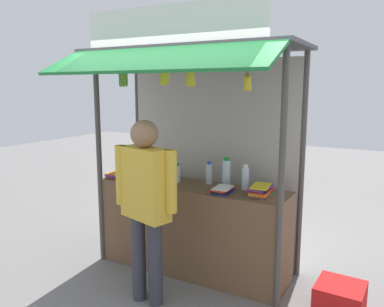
{
  "coord_description": "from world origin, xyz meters",
  "views": [
    {
      "loc": [
        1.98,
        -3.56,
        2.03
      ],
      "look_at": [
        0.0,
        0.0,
        1.33
      ],
      "focal_mm": 36.2,
      "sensor_mm": 36.0,
      "label": 1
    }
  ],
  "objects": [
    {
      "name": "water_bottle_far_left",
      "position": [
        0.56,
        0.12,
        1.1
      ],
      "size": [
        0.07,
        0.07,
        0.27
      ],
      "color": "silver",
      "rests_on": "stall_counter"
    },
    {
      "name": "banana_bunch_leftmost",
      "position": [
        -0.59,
        -0.38,
        2.11
      ],
      "size": [
        0.11,
        0.11,
        0.27
      ],
      "color": "#332D23"
    },
    {
      "name": "ground_plane",
      "position": [
        0.0,
        0.0,
        0.0
      ],
      "size": [
        20.0,
        20.0,
        0.0
      ],
      "primitive_type": "plane",
      "color": "slate"
    },
    {
      "name": "magazine_stack_far_right",
      "position": [
        -0.98,
        -0.05,
        1.0
      ],
      "size": [
        0.19,
        0.32,
        0.05
      ],
      "color": "black",
      "rests_on": "stall_counter"
    },
    {
      "name": "vendor_person",
      "position": [
        -0.05,
        -0.78,
        1.05
      ],
      "size": [
        0.66,
        0.34,
        1.74
      ],
      "rotation": [
        0.0,
        0.0,
        2.86
      ],
      "color": "#383842",
      "rests_on": "ground"
    },
    {
      "name": "stall_counter",
      "position": [
        0.0,
        0.0,
        0.49
      ],
      "size": [
        2.12,
        0.56,
        0.98
      ],
      "primitive_type": "cube",
      "color": "brown",
      "rests_on": "ground"
    },
    {
      "name": "banana_bunch_inner_right",
      "position": [
        0.2,
        -0.38,
        2.11
      ],
      "size": [
        0.1,
        0.1,
        0.26
      ],
      "color": "#332D23"
    },
    {
      "name": "water_bottle_front_left",
      "position": [
        -0.2,
        0.02,
        1.08
      ],
      "size": [
        0.06,
        0.06,
        0.22
      ],
      "color": "silver",
      "rests_on": "stall_counter"
    },
    {
      "name": "stall_structure",
      "position": [
        0.0,
        0.14,
        1.66
      ],
      "size": [
        2.32,
        1.48,
        2.77
      ],
      "color": "#4C4742",
      "rests_on": "ground"
    },
    {
      "name": "banana_bunch_rightmost",
      "position": [
        0.76,
        -0.38,
        2.06
      ],
      "size": [
        0.08,
        0.08,
        0.3
      ],
      "color": "#332D23"
    },
    {
      "name": "magazine_stack_left",
      "position": [
        0.42,
        -0.12,
        1.01
      ],
      "size": [
        0.19,
        0.27,
        0.06
      ],
      "color": "blue",
      "rests_on": "stall_counter"
    },
    {
      "name": "magazine_stack_right",
      "position": [
        0.78,
        -0.01,
        1.03
      ],
      "size": [
        0.2,
        0.31,
        0.1
      ],
      "color": "green",
      "rests_on": "stall_counter"
    },
    {
      "name": "banana_bunch_inner_left",
      "position": [
        -0.09,
        -0.38,
        2.12
      ],
      "size": [
        0.11,
        0.11,
        0.25
      ],
      "color": "#332D23"
    },
    {
      "name": "plastic_crate",
      "position": [
        1.59,
        -0.11,
        0.14
      ],
      "size": [
        0.43,
        0.43,
        0.29
      ],
      "primitive_type": "cube",
      "rotation": [
        0.0,
        0.0,
        -0.04
      ],
      "color": "red",
      "rests_on": "ground"
    },
    {
      "name": "water_bottle_mid_left",
      "position": [
        0.34,
        0.15,
        1.13
      ],
      "size": [
        0.09,
        0.09,
        0.32
      ],
      "color": "silver",
      "rests_on": "stall_counter"
    },
    {
      "name": "magazine_stack_back_right",
      "position": [
        -0.47,
        -0.03,
        1.01
      ],
      "size": [
        0.2,
        0.29,
        0.06
      ],
      "color": "red",
      "rests_on": "stall_counter"
    },
    {
      "name": "water_bottle_back_left",
      "position": [
        0.13,
        0.15,
        1.09
      ],
      "size": [
        0.07,
        0.07,
        0.25
      ],
      "color": "silver",
      "rests_on": "stall_counter"
    }
  ]
}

